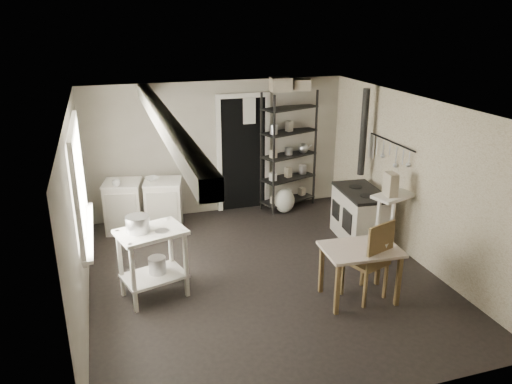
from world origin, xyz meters
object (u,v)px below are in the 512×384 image
object	(u,v)px
chair	(365,261)
shelf_rack	(289,156)
work_table	(359,271)
base_cabinets	(144,203)
stockpot	(138,228)
prep_table	(154,267)
stove	(360,214)
flour_sack	(285,200)

from	to	relation	value
chair	shelf_rack	bearing A→B (deg)	67.25
work_table	chair	size ratio (longest dim) A/B	0.86
base_cabinets	chair	world-z (taller)	chair
shelf_rack	stockpot	bearing A→B (deg)	-159.46
work_table	chair	distance (m)	0.14
stockpot	chair	xyz separation A→B (m)	(2.63, -0.81, -0.45)
prep_table	stove	world-z (taller)	prep_table
work_table	flour_sack	world-z (taller)	work_table
shelf_rack	chair	size ratio (longest dim) A/B	1.99
base_cabinets	flour_sack	xyz separation A→B (m)	(2.43, 0.02, -0.22)
shelf_rack	stove	distance (m)	1.83
flour_sack	base_cabinets	bearing A→B (deg)	-179.59
stockpot	base_cabinets	bearing A→B (deg)	83.64
base_cabinets	shelf_rack	bearing A→B (deg)	18.53
shelf_rack	stove	xyz separation A→B (m)	(0.55, -1.67, -0.51)
prep_table	stove	bearing A→B (deg)	12.47
base_cabinets	work_table	world-z (taller)	base_cabinets
stockpot	stove	xyz separation A→B (m)	(3.38, 0.70, -0.50)
prep_table	stockpot	bearing A→B (deg)	173.34
prep_table	base_cabinets	distance (m)	2.11
work_table	chair	bearing A→B (deg)	15.82
work_table	base_cabinets	bearing A→B (deg)	128.31
stockpot	chair	distance (m)	2.79
chair	prep_table	bearing A→B (deg)	143.18
base_cabinets	prep_table	bearing A→B (deg)	-80.04
stove	chair	xyz separation A→B (m)	(-0.75, -1.50, 0.04)
prep_table	shelf_rack	distance (m)	3.63
stove	work_table	size ratio (longest dim) A/B	1.13
chair	work_table	bearing A→B (deg)	176.63
work_table	flour_sack	xyz separation A→B (m)	(0.12, 2.94, -0.14)
base_cabinets	work_table	distance (m)	3.73
base_cabinets	stove	size ratio (longest dim) A/B	1.23
stove	work_table	bearing A→B (deg)	-113.89
base_cabinets	chair	size ratio (longest dim) A/B	1.20
prep_table	shelf_rack	size ratio (longest dim) A/B	0.43
prep_table	stockpot	size ratio (longest dim) A/B	2.95
stockpot	work_table	size ratio (longest dim) A/B	0.33
prep_table	base_cabinets	bearing A→B (deg)	87.58
stockpot	base_cabinets	distance (m)	2.16
stockpot	base_cabinets	size ratio (longest dim) A/B	0.24
stove	work_table	world-z (taller)	stove
prep_table	flour_sack	xyz separation A→B (m)	(2.52, 2.13, -0.16)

